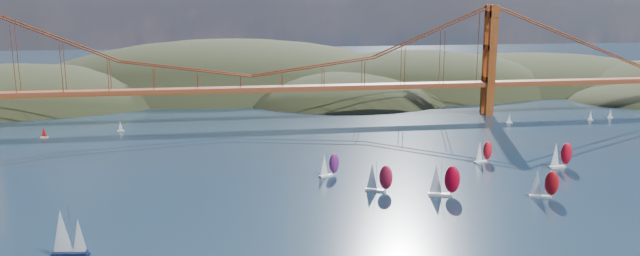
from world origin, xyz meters
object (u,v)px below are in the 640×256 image
(racer_4, at_px, (561,155))
(racer_2, at_px, (544,183))
(racer_1, at_px, (444,180))
(racer_3, at_px, (483,151))
(sloop_navy, at_px, (67,234))
(racer_0, at_px, (379,177))
(racer_rwb, at_px, (329,165))

(racer_4, bearing_deg, racer_2, -134.94)
(racer_1, xyz_separation_m, racer_3, (27.75, 34.76, -0.97))
(sloop_navy, bearing_deg, racer_4, 24.98)
(racer_3, bearing_deg, racer_0, -168.59)
(racer_2, bearing_deg, racer_rwb, 171.71)
(racer_2, height_order, racer_3, racer_2)
(sloop_navy, bearing_deg, racer_0, 29.40)
(racer_3, bearing_deg, racer_1, -148.01)
(sloop_navy, bearing_deg, racer_2, 15.87)
(racer_2, bearing_deg, sloop_navy, -150.35)
(racer_0, bearing_deg, racer_rwb, 151.77)
(sloop_navy, xyz_separation_m, racer_1, (102.76, 29.15, -0.48))
(racer_4, bearing_deg, racer_0, -174.85)
(racer_3, relative_size, racer_rwb, 1.01)
(racer_2, bearing_deg, racer_0, -175.91)
(racer_0, bearing_deg, racer_2, 12.41)
(racer_0, height_order, racer_4, racer_4)
(racer_0, xyz_separation_m, racer_3, (46.31, 27.63, -0.48))
(racer_2, xyz_separation_m, racer_3, (-1.56, 41.16, -0.40))
(sloop_navy, height_order, racer_rwb, sloop_navy)
(racer_3, distance_m, racer_4, 26.52)
(sloop_navy, height_order, racer_0, sloop_navy)
(sloop_navy, relative_size, racer_3, 1.44)
(sloop_navy, distance_m, racer_rwb, 90.45)
(racer_3, height_order, racer_rwb, racer_3)
(racer_1, bearing_deg, racer_3, 66.11)
(sloop_navy, height_order, racer_2, sloop_navy)
(racer_2, bearing_deg, racer_3, 112.05)
(racer_0, relative_size, racer_4, 0.97)
(racer_0, xyz_separation_m, racer_2, (47.87, -13.53, -0.08))
(sloop_navy, bearing_deg, racer_1, 21.93)
(racer_0, distance_m, racer_1, 19.89)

